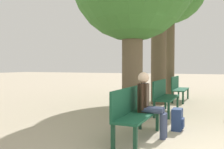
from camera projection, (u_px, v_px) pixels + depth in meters
bench_row_0 at (133, 110)px, 4.68m from camera, size 0.47×1.59×0.96m
bench_row_1 at (164, 94)px, 7.23m from camera, size 0.47×1.59×0.96m
bench_row_2 at (178, 87)px, 9.78m from camera, size 0.47×1.59×0.96m
person_seated at (149, 102)px, 4.82m from camera, size 0.56×0.32×1.26m
backpack at (178, 120)px, 5.34m from camera, size 0.24×0.33×0.46m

